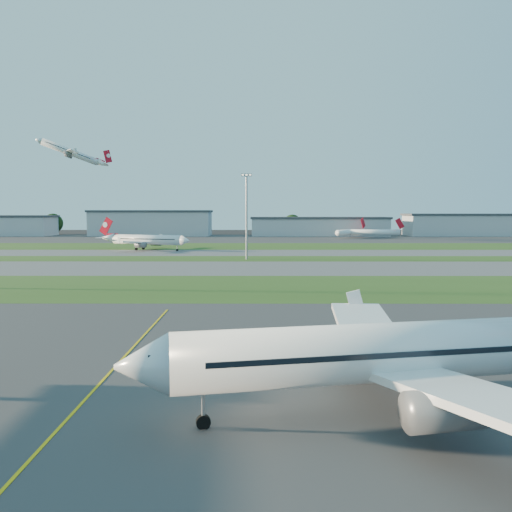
{
  "coord_description": "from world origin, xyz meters",
  "views": [
    {
      "loc": [
        18.32,
        -42.51,
        14.56
      ],
      "look_at": [
        18.05,
        41.67,
        7.0
      ],
      "focal_mm": 35.0,
      "sensor_mm": 36.0,
      "label": 1
    }
  ],
  "objects_px": {
    "airliner_parked": "(407,353)",
    "mini_jet_near": "(351,232)",
    "light_mast_centre": "(247,210)",
    "airliner_taxiing": "(147,240)",
    "mini_jet_far": "(376,232)"
  },
  "relations": [
    {
      "from": "light_mast_centre",
      "to": "mini_jet_far",
      "type": "bearing_deg",
      "value": 60.5
    },
    {
      "from": "airliner_parked",
      "to": "light_mast_centre",
      "type": "height_order",
      "value": "light_mast_centre"
    },
    {
      "from": "mini_jet_far",
      "to": "light_mast_centre",
      "type": "bearing_deg",
      "value": -117.2
    },
    {
      "from": "mini_jet_near",
      "to": "light_mast_centre",
      "type": "bearing_deg",
      "value": -162.3
    },
    {
      "from": "airliner_taxiing",
      "to": "mini_jet_far",
      "type": "height_order",
      "value": "airliner_taxiing"
    },
    {
      "from": "airliner_taxiing",
      "to": "airliner_parked",
      "type": "bearing_deg",
      "value": 127.88
    },
    {
      "from": "mini_jet_near",
      "to": "light_mast_centre",
      "type": "distance_m",
      "value": 133.53
    },
    {
      "from": "airliner_taxiing",
      "to": "mini_jet_near",
      "type": "height_order",
      "value": "airliner_taxiing"
    },
    {
      "from": "mini_jet_far",
      "to": "airliner_parked",
      "type": "bearing_deg",
      "value": -100.44
    },
    {
      "from": "mini_jet_near",
      "to": "mini_jet_far",
      "type": "xyz_separation_m",
      "value": [
        12.7,
        -3.13,
        0.0
      ]
    },
    {
      "from": "airliner_taxiing",
      "to": "light_mast_centre",
      "type": "bearing_deg",
      "value": 155.94
    },
    {
      "from": "airliner_taxiing",
      "to": "mini_jet_near",
      "type": "xyz_separation_m",
      "value": [
        92.45,
        86.03,
        -0.61
      ]
    },
    {
      "from": "light_mast_centre",
      "to": "airliner_taxiing",
      "type": "bearing_deg",
      "value": 137.15
    },
    {
      "from": "airliner_parked",
      "to": "mini_jet_near",
      "type": "bearing_deg",
      "value": 69.68
    },
    {
      "from": "mini_jet_near",
      "to": "light_mast_centre",
      "type": "relative_size",
      "value": 0.87
    }
  ]
}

